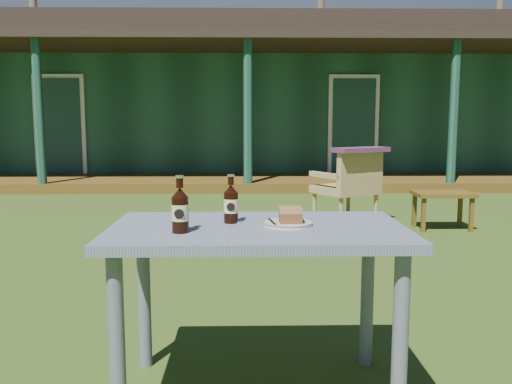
{
  "coord_description": "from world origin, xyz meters",
  "views": [
    {
      "loc": [
        -0.05,
        -3.76,
        1.14
      ],
      "look_at": [
        0.0,
        -1.3,
        0.82
      ],
      "focal_mm": 38.0,
      "sensor_mm": 36.0,
      "label": 1
    }
  ],
  "objects_px": {
    "cake_slice": "(290,215)",
    "plate": "(288,223)",
    "cola_bottle_near": "(231,204)",
    "cola_bottle_far": "(180,210)",
    "side_table": "(443,197)",
    "cafe_table": "(258,250)",
    "armchair_left": "(350,183)"
  },
  "relations": [
    {
      "from": "cola_bottle_far",
      "to": "armchair_left",
      "type": "distance_m",
      "value": 4.2
    },
    {
      "from": "cake_slice",
      "to": "cola_bottle_near",
      "type": "xyz_separation_m",
      "value": [
        -0.24,
        0.07,
        0.04
      ]
    },
    {
      "from": "cafe_table",
      "to": "cola_bottle_far",
      "type": "bearing_deg",
      "value": -157.45
    },
    {
      "from": "cake_slice",
      "to": "cola_bottle_far",
      "type": "relative_size",
      "value": 0.42
    },
    {
      "from": "cafe_table",
      "to": "cake_slice",
      "type": "bearing_deg",
      "value": 1.77
    },
    {
      "from": "plate",
      "to": "armchair_left",
      "type": "distance_m",
      "value": 3.94
    },
    {
      "from": "cake_slice",
      "to": "cola_bottle_near",
      "type": "relative_size",
      "value": 0.45
    },
    {
      "from": "plate",
      "to": "cafe_table",
      "type": "bearing_deg",
      "value": -173.33
    },
    {
      "from": "cake_slice",
      "to": "cafe_table",
      "type": "bearing_deg",
      "value": -178.23
    },
    {
      "from": "armchair_left",
      "to": "side_table",
      "type": "relative_size",
      "value": 1.35
    },
    {
      "from": "cafe_table",
      "to": "cake_slice",
      "type": "height_order",
      "value": "cake_slice"
    },
    {
      "from": "cafe_table",
      "to": "cola_bottle_far",
      "type": "height_order",
      "value": "cola_bottle_far"
    },
    {
      "from": "cola_bottle_far",
      "to": "side_table",
      "type": "distance_m",
      "value": 4.3
    },
    {
      "from": "plate",
      "to": "cola_bottle_far",
      "type": "xyz_separation_m",
      "value": [
        -0.42,
        -0.14,
        0.08
      ]
    },
    {
      "from": "cake_slice",
      "to": "cola_bottle_far",
      "type": "bearing_deg",
      "value": -163.51
    },
    {
      "from": "cola_bottle_far",
      "to": "side_table",
      "type": "relative_size",
      "value": 0.37
    },
    {
      "from": "cafe_table",
      "to": "armchair_left",
      "type": "height_order",
      "value": "armchair_left"
    },
    {
      "from": "cafe_table",
      "to": "cola_bottle_far",
      "type": "relative_size",
      "value": 5.45
    },
    {
      "from": "cola_bottle_near",
      "to": "cola_bottle_far",
      "type": "height_order",
      "value": "cola_bottle_far"
    },
    {
      "from": "cola_bottle_near",
      "to": "cake_slice",
      "type": "bearing_deg",
      "value": -15.4
    },
    {
      "from": "armchair_left",
      "to": "cake_slice",
      "type": "bearing_deg",
      "value": -104.56
    },
    {
      "from": "cake_slice",
      "to": "side_table",
      "type": "distance_m",
      "value": 3.96
    },
    {
      "from": "plate",
      "to": "cola_bottle_near",
      "type": "bearing_deg",
      "value": 166.33
    },
    {
      "from": "plate",
      "to": "cake_slice",
      "type": "relative_size",
      "value": 2.22
    },
    {
      "from": "cola_bottle_far",
      "to": "side_table",
      "type": "xyz_separation_m",
      "value": [
        2.34,
        3.58,
        -0.47
      ]
    },
    {
      "from": "cafe_table",
      "to": "cola_bottle_near",
      "type": "bearing_deg",
      "value": 146.95
    },
    {
      "from": "cola_bottle_far",
      "to": "side_table",
      "type": "bearing_deg",
      "value": 56.79
    },
    {
      "from": "plate",
      "to": "cola_bottle_near",
      "type": "relative_size",
      "value": 1.0
    },
    {
      "from": "cafe_table",
      "to": "cola_bottle_near",
      "type": "height_order",
      "value": "cola_bottle_near"
    },
    {
      "from": "cafe_table",
      "to": "cola_bottle_near",
      "type": "distance_m",
      "value": 0.22
    },
    {
      "from": "armchair_left",
      "to": "side_table",
      "type": "distance_m",
      "value": 0.99
    },
    {
      "from": "cake_slice",
      "to": "plate",
      "type": "bearing_deg",
      "value": 134.85
    }
  ]
}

